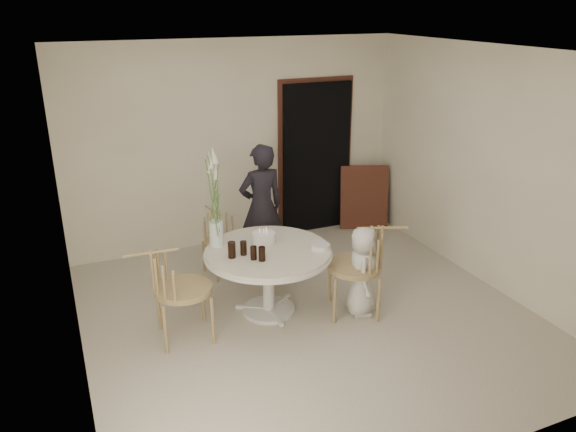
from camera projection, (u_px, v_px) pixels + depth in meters
name	position (u px, v px, depth m)	size (l,w,h in m)	color
ground	(308.00, 316.00, 5.95)	(4.50, 4.50, 0.00)	beige
room_shell	(310.00, 169.00, 5.37)	(4.50, 4.50, 4.50)	white
doorway	(316.00, 158.00, 7.88)	(1.00, 0.10, 2.10)	black
door_trim	(315.00, 154.00, 7.89)	(1.12, 0.03, 2.22)	#532A1C
table	(268.00, 259.00, 5.82)	(1.33, 1.33, 0.73)	silver
picture_frame	(364.00, 197.00, 8.13)	(0.69, 0.05, 0.92)	#532A1C
chair_far	(218.00, 233.00, 6.79)	(0.48, 0.50, 0.77)	tan
chair_right	(368.00, 257.00, 5.82)	(0.70, 0.67, 0.98)	tan
chair_left	(168.00, 282.00, 5.32)	(0.61, 0.57, 0.98)	tan
girl	(261.00, 207.00, 6.81)	(0.57, 0.37, 1.56)	black
boy	(362.00, 271.00, 5.85)	(0.48, 0.31, 0.98)	silver
birthday_cake	(264.00, 238.00, 5.91)	(0.24, 0.24, 0.17)	white
cola_tumbler_a	(262.00, 254.00, 5.50)	(0.07, 0.07, 0.15)	black
cola_tumbler_b	(254.00, 253.00, 5.53)	(0.07, 0.07, 0.14)	black
cola_tumbler_c	(232.00, 250.00, 5.56)	(0.08, 0.08, 0.17)	black
cola_tumbler_d	(243.00, 248.00, 5.63)	(0.07, 0.07, 0.14)	black
plate_stack	(320.00, 246.00, 5.79)	(0.20, 0.20, 0.05)	white
flower_vase	(215.00, 208.00, 5.72)	(0.15, 0.15, 1.07)	silver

